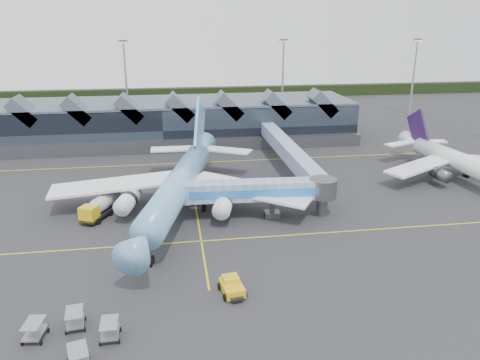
{
  "coord_description": "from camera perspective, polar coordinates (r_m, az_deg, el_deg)",
  "views": [
    {
      "loc": [
        -3.28,
        -64.02,
        27.84
      ],
      "look_at": [
        6.63,
        1.48,
        5.0
      ],
      "focal_mm": 35.0,
      "sensor_mm": 36.0,
      "label": 1
    }
  ],
  "objects": [
    {
      "name": "ground",
      "position": [
        69.89,
        -5.22,
        -4.54
      ],
      "size": [
        260.0,
        260.0,
        0.0
      ],
      "primitive_type": "plane",
      "color": "#27272A",
      "rests_on": "ground"
    },
    {
      "name": "taxi_stripes",
      "position": [
        79.15,
        -5.68,
        -1.67
      ],
      "size": [
        120.0,
        60.0,
        0.01
      ],
      "color": "gold",
      "rests_on": "ground"
    },
    {
      "name": "tree_line_far",
      "position": [
        175.96,
        -7.57,
        10.42
      ],
      "size": [
        260.0,
        4.0,
        4.0
      ],
      "primitive_type": "cube",
      "color": "black",
      "rests_on": "ground"
    },
    {
      "name": "terminal",
      "position": [
        113.73,
        -9.4,
        7.12
      ],
      "size": [
        90.0,
        22.25,
        12.52
      ],
      "color": "black",
      "rests_on": "ground"
    },
    {
      "name": "light_masts",
      "position": [
        130.03,
        2.27,
        12.23
      ],
      "size": [
        132.4,
        42.56,
        22.45
      ],
      "color": "#979A9F",
      "rests_on": "ground"
    },
    {
      "name": "main_airliner",
      "position": [
        71.39,
        -7.25,
        -0.27
      ],
      "size": [
        39.72,
        46.51,
        15.11
      ],
      "rotation": [
        0.0,
        0.0,
        -0.24
      ],
      "color": "#6194C5",
      "rests_on": "ground"
    },
    {
      "name": "regional_jet",
      "position": [
        93.82,
        24.78,
        2.23
      ],
      "size": [
        29.72,
        32.63,
        11.2
      ],
      "rotation": [
        0.0,
        0.0,
        0.12
      ],
      "color": "white",
      "rests_on": "ground"
    },
    {
      "name": "jet_bridge",
      "position": [
        68.2,
        3.18,
        -1.36
      ],
      "size": [
        23.91,
        4.75,
        5.82
      ],
      "rotation": [
        0.0,
        0.0,
        -0.06
      ],
      "color": "#77A5C6",
      "rests_on": "ground"
    },
    {
      "name": "fuel_truck",
      "position": [
        72.64,
        -16.43,
        -2.88
      ],
      "size": [
        5.59,
        8.86,
        3.06
      ],
      "rotation": [
        0.0,
        0.0,
        -0.43
      ],
      "color": "black",
      "rests_on": "ground"
    },
    {
      "name": "pushback_tug",
      "position": [
        51.25,
        -1.0,
        -12.87
      ],
      "size": [
        2.91,
        4.12,
        1.71
      ],
      "rotation": [
        0.0,
        0.0,
        0.15
      ],
      "color": "yellow",
      "rests_on": "ground"
    },
    {
      "name": "baggage_carts",
      "position": [
        46.93,
        -19.53,
        -17.15
      ],
      "size": [
        8.67,
        8.38,
        1.74
      ],
      "rotation": [
        0.0,
        0.0,
        0.02
      ],
      "color": "#93959C",
      "rests_on": "ground"
    }
  ]
}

